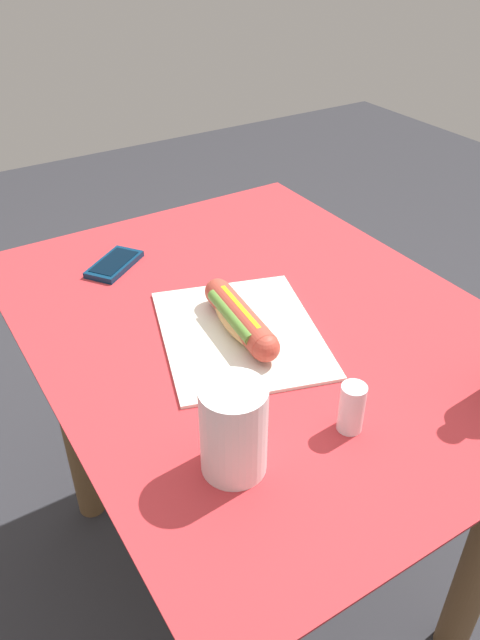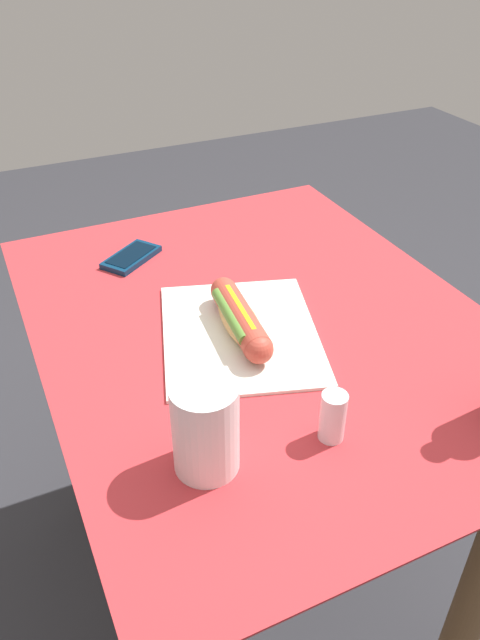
{
  "view_description": "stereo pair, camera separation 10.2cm",
  "coord_description": "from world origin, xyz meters",
  "views": [
    {
      "loc": [
        -0.73,
        0.5,
        1.37
      ],
      "look_at": [
        -0.02,
        0.05,
        0.78
      ],
      "focal_mm": 34.29,
      "sensor_mm": 36.0,
      "label": 1
    },
    {
      "loc": [
        -0.78,
        0.41,
        1.37
      ],
      "look_at": [
        -0.02,
        0.05,
        0.78
      ],
      "focal_mm": 34.29,
      "sensor_mm": 36.0,
      "label": 2
    }
  ],
  "objects": [
    {
      "name": "dining_table",
      "position": [
        0.0,
        0.0,
        0.59
      ],
      "size": [
        0.99,
        0.77,
        0.75
      ],
      "color": "brown",
      "rests_on": "ground"
    },
    {
      "name": "ground_plane",
      "position": [
        0.0,
        0.0,
        0.0
      ],
      "size": [
        6.0,
        6.0,
        0.0
      ],
      "primitive_type": "plane",
      "color": "#2D2D33",
      "rests_on": "ground"
    },
    {
      "name": "cell_phone",
      "position": [
        0.31,
        0.15,
        0.76
      ],
      "size": [
        0.13,
        0.14,
        0.01
      ],
      "color": "#0A2D4C",
      "rests_on": "dining_table"
    },
    {
      "name": "salt_shaker",
      "position": [
        -0.29,
        0.04,
        0.79
      ],
      "size": [
        0.04,
        0.04,
        0.08
      ],
      "primitive_type": "cylinder",
      "color": "silver",
      "rests_on": "dining_table"
    },
    {
      "name": "hot_dog",
      "position": [
        -0.02,
        0.05,
        0.78
      ],
      "size": [
        0.23,
        0.07,
        0.05
      ],
      "color": "tan",
      "rests_on": "paper_wrapper"
    },
    {
      "name": "paper_wrapper",
      "position": [
        -0.02,
        0.05,
        0.75
      ],
      "size": [
        0.38,
        0.34,
        0.01
      ],
      "primitive_type": "cube",
      "rotation": [
        0.0,
        0.0,
        -0.31
      ],
      "color": "silver",
      "rests_on": "dining_table"
    },
    {
      "name": "drinking_cup",
      "position": [
        -0.27,
        0.21,
        0.82
      ],
      "size": [
        0.09,
        0.09,
        0.13
      ],
      "primitive_type": "cylinder",
      "color": "white",
      "rests_on": "dining_table"
    }
  ]
}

